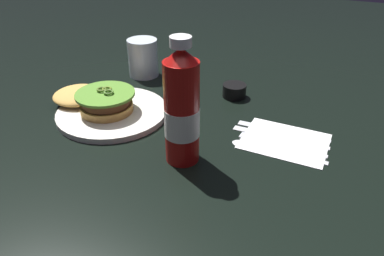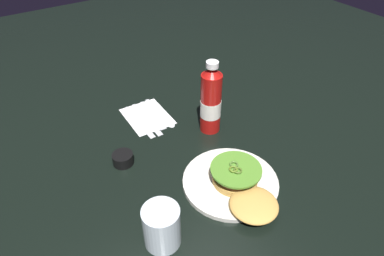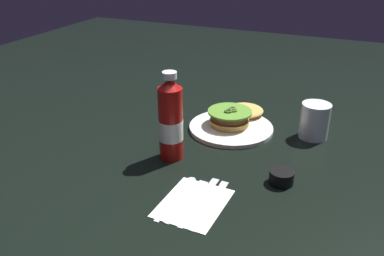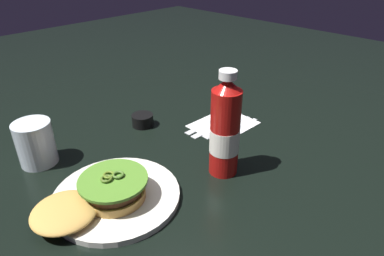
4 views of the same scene
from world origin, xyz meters
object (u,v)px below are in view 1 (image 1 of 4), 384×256
object	(u,v)px
dinner_plate	(113,112)
steak_knife	(277,129)
burger_sandwich	(95,99)
ketchup_bottle	(182,110)
water_glass	(143,58)
napkin	(284,142)
spoon_utensil	(265,147)
condiment_cup	(234,91)
fork_utensil	(274,142)
butter_knife	(274,135)

from	to	relation	value
dinner_plate	steak_knife	world-z (taller)	dinner_plate
burger_sandwich	steak_knife	world-z (taller)	burger_sandwich
burger_sandwich	ketchup_bottle	world-z (taller)	ketchup_bottle
burger_sandwich	water_glass	distance (m)	0.24
ketchup_bottle	dinner_plate	bearing A→B (deg)	-22.67
napkin	spoon_utensil	bearing A→B (deg)	52.32
condiment_cup	napkin	xyz separation A→B (m)	(-0.16, 0.16, -0.01)
steak_knife	fork_utensil	bearing A→B (deg)	95.63
condiment_cup	butter_knife	distance (m)	0.20
spoon_utensil	dinner_plate	bearing A→B (deg)	0.12
dinner_plate	butter_knife	size ratio (longest dim) A/B	1.26
steak_knife	butter_knife	world-z (taller)	same
butter_knife	spoon_utensil	xyz separation A→B (m)	(0.01, 0.05, 0.00)
water_glass	steak_knife	distance (m)	0.45
burger_sandwich	ketchup_bottle	bearing A→B (deg)	160.94
napkin	steak_knife	size ratio (longest dim) A/B	0.86
spoon_utensil	water_glass	bearing A→B (deg)	-29.75
ketchup_bottle	condiment_cup	xyz separation A→B (m)	(-0.01, -0.30, -0.09)
steak_knife	fork_utensil	distance (m)	0.05
dinner_plate	steak_knife	xyz separation A→B (m)	(-0.37, -0.08, -0.00)
dinner_plate	spoon_utensil	distance (m)	0.36
steak_knife	burger_sandwich	bearing A→B (deg)	11.34
dinner_plate	condiment_cup	bearing A→B (deg)	-138.26
ketchup_bottle	condiment_cup	distance (m)	0.31
burger_sandwich	butter_knife	distance (m)	0.41
fork_utensil	spoon_utensil	bearing A→B (deg)	66.75
steak_knife	fork_utensil	world-z (taller)	same
burger_sandwich	napkin	bearing A→B (deg)	-174.50
ketchup_bottle	water_glass	bearing A→B (deg)	-50.23
butter_knife	spoon_utensil	distance (m)	0.05
ketchup_bottle	butter_knife	distance (m)	0.23
dinner_plate	steak_knife	size ratio (longest dim) A/B	1.28
spoon_utensil	napkin	bearing A→B (deg)	-127.68
steak_knife	ketchup_bottle	bearing A→B (deg)	50.25
condiment_cup	steak_knife	world-z (taller)	condiment_cup
water_glass	butter_knife	world-z (taller)	water_glass
ketchup_bottle	fork_utensil	bearing A→B (deg)	-141.01
dinner_plate	ketchup_bottle	bearing A→B (deg)	157.33
napkin	butter_knife	world-z (taller)	butter_knife
burger_sandwich	fork_utensil	size ratio (longest dim) A/B	1.23
ketchup_bottle	spoon_utensil	distance (m)	0.19
water_glass	napkin	xyz separation A→B (m)	(-0.44, 0.19, -0.05)
ketchup_bottle	napkin	world-z (taller)	ketchup_bottle
napkin	fork_utensil	distance (m)	0.02
fork_utensil	butter_knife	bearing A→B (deg)	-76.09
ketchup_bottle	water_glass	xyz separation A→B (m)	(0.27, -0.33, -0.05)
fork_utensil	dinner_plate	bearing A→B (deg)	4.38
ketchup_bottle	fork_utensil	size ratio (longest dim) A/B	1.32
dinner_plate	burger_sandwich	size ratio (longest dim) A/B	1.14
burger_sandwich	steak_knife	xyz separation A→B (m)	(-0.41, -0.08, -0.03)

